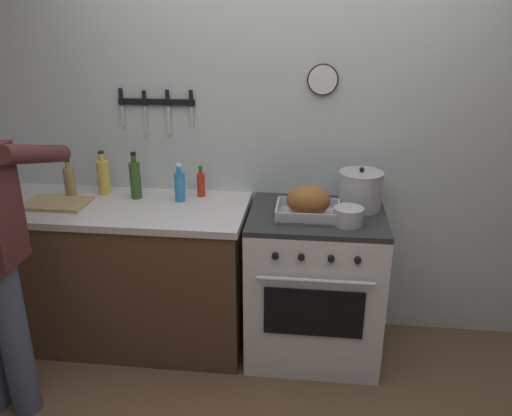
% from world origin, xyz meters
% --- Properties ---
extents(wall_back, '(6.00, 0.13, 2.60)m').
position_xyz_m(wall_back, '(-0.00, 1.35, 1.30)').
color(wall_back, silver).
rests_on(wall_back, ground).
extents(counter_block, '(2.03, 0.65, 0.90)m').
position_xyz_m(counter_block, '(-1.21, 0.99, 0.46)').
color(counter_block, brown).
rests_on(counter_block, ground).
extents(stove, '(0.76, 0.67, 0.90)m').
position_xyz_m(stove, '(0.22, 0.99, 0.45)').
color(stove, white).
rests_on(stove, ground).
extents(roasting_pan, '(0.35, 0.26, 0.18)m').
position_xyz_m(roasting_pan, '(0.17, 0.93, 0.98)').
color(roasting_pan, '#B7B7BC').
rests_on(roasting_pan, stove).
extents(stock_pot, '(0.25, 0.25, 0.24)m').
position_xyz_m(stock_pot, '(0.46, 1.09, 1.01)').
color(stock_pot, '#B7B7BC').
rests_on(stock_pot, stove).
extents(saucepan, '(0.16, 0.16, 0.09)m').
position_xyz_m(saucepan, '(0.38, 0.85, 0.95)').
color(saucepan, '#B7B7BC').
rests_on(saucepan, stove).
extents(cutting_board, '(0.36, 0.24, 0.02)m').
position_xyz_m(cutting_board, '(-1.29, 0.94, 0.91)').
color(cutting_board, tan).
rests_on(cutting_board, counter_block).
extents(bottle_vinegar, '(0.07, 0.07, 0.24)m').
position_xyz_m(bottle_vinegar, '(-1.26, 1.08, 1.00)').
color(bottle_vinegar, '#997F4C').
rests_on(bottle_vinegar, counter_block).
extents(bottle_hot_sauce, '(0.05, 0.05, 0.19)m').
position_xyz_m(bottle_hot_sauce, '(-0.48, 1.19, 0.98)').
color(bottle_hot_sauce, red).
rests_on(bottle_hot_sauce, counter_block).
extents(bottle_olive_oil, '(0.07, 0.07, 0.28)m').
position_xyz_m(bottle_olive_oil, '(-0.86, 1.11, 1.02)').
color(bottle_olive_oil, '#385623').
rests_on(bottle_olive_oil, counter_block).
extents(bottle_dish_soap, '(0.06, 0.06, 0.23)m').
position_xyz_m(bottle_dish_soap, '(-0.59, 1.10, 0.99)').
color(bottle_dish_soap, '#338CCC').
rests_on(bottle_dish_soap, counter_block).
extents(bottle_cooking_oil, '(0.07, 0.07, 0.27)m').
position_xyz_m(bottle_cooking_oil, '(-1.08, 1.17, 1.01)').
color(bottle_cooking_oil, gold).
rests_on(bottle_cooking_oil, counter_block).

